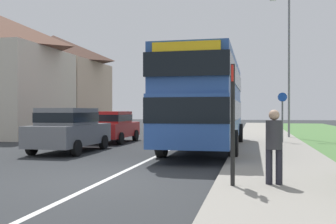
{
  "coord_description": "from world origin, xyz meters",
  "views": [
    {
      "loc": [
        3.4,
        -8.57,
        1.66
      ],
      "look_at": [
        0.61,
        4.06,
        1.6
      ],
      "focal_mm": 41.1,
      "sensor_mm": 36.0,
      "label": 1
    }
  ],
  "objects_px": {
    "pedestrian_at_stop": "(274,143)",
    "bus_stop_sign": "(233,116)",
    "street_lamp_mid": "(287,58)",
    "parked_car_red": "(112,125)",
    "cycle_route_sign": "(282,115)",
    "parked_car_grey": "(69,128)",
    "double_decker_bus": "(207,99)"
  },
  "relations": [
    {
      "from": "pedestrian_at_stop",
      "to": "bus_stop_sign",
      "type": "distance_m",
      "value": 1.05
    },
    {
      "from": "street_lamp_mid",
      "to": "bus_stop_sign",
      "type": "bearing_deg",
      "value": -98.76
    },
    {
      "from": "bus_stop_sign",
      "to": "pedestrian_at_stop",
      "type": "bearing_deg",
      "value": 19.98
    },
    {
      "from": "parked_car_red",
      "to": "street_lamp_mid",
      "type": "relative_size",
      "value": 0.47
    },
    {
      "from": "cycle_route_sign",
      "to": "street_lamp_mid",
      "type": "xyz_separation_m",
      "value": [
        0.53,
        3.67,
        3.25
      ]
    },
    {
      "from": "pedestrian_at_stop",
      "to": "cycle_route_sign",
      "type": "height_order",
      "value": "cycle_route_sign"
    },
    {
      "from": "parked_car_grey",
      "to": "bus_stop_sign",
      "type": "relative_size",
      "value": 1.61
    },
    {
      "from": "double_decker_bus",
      "to": "pedestrian_at_stop",
      "type": "bearing_deg",
      "value": -73.28
    },
    {
      "from": "cycle_route_sign",
      "to": "bus_stop_sign",
      "type": "bearing_deg",
      "value": -98.93
    },
    {
      "from": "parked_car_red",
      "to": "bus_stop_sign",
      "type": "xyz_separation_m",
      "value": [
        6.67,
        -10.68,
        0.66
      ]
    },
    {
      "from": "parked_car_grey",
      "to": "parked_car_red",
      "type": "height_order",
      "value": "parked_car_grey"
    },
    {
      "from": "pedestrian_at_stop",
      "to": "cycle_route_sign",
      "type": "distance_m",
      "value": 11.21
    },
    {
      "from": "pedestrian_at_stop",
      "to": "parked_car_red",
      "type": "bearing_deg",
      "value": 125.84
    },
    {
      "from": "parked_car_red",
      "to": "cycle_route_sign",
      "type": "bearing_deg",
      "value": 5.23
    },
    {
      "from": "pedestrian_at_stop",
      "to": "double_decker_bus",
      "type": "bearing_deg",
      "value": 106.72
    },
    {
      "from": "cycle_route_sign",
      "to": "street_lamp_mid",
      "type": "bearing_deg",
      "value": 81.77
    },
    {
      "from": "cycle_route_sign",
      "to": "double_decker_bus",
      "type": "bearing_deg",
      "value": -133.7
    },
    {
      "from": "double_decker_bus",
      "to": "bus_stop_sign",
      "type": "height_order",
      "value": "double_decker_bus"
    },
    {
      "from": "parked_car_grey",
      "to": "parked_car_red",
      "type": "relative_size",
      "value": 1.07
    },
    {
      "from": "double_decker_bus",
      "to": "street_lamp_mid",
      "type": "bearing_deg",
      "value": 61.78
    },
    {
      "from": "cycle_route_sign",
      "to": "parked_car_red",
      "type": "bearing_deg",
      "value": -174.77
    },
    {
      "from": "bus_stop_sign",
      "to": "street_lamp_mid",
      "type": "distance_m",
      "value": 15.63
    },
    {
      "from": "cycle_route_sign",
      "to": "street_lamp_mid",
      "type": "height_order",
      "value": "street_lamp_mid"
    },
    {
      "from": "parked_car_grey",
      "to": "pedestrian_at_stop",
      "type": "height_order",
      "value": "parked_car_grey"
    },
    {
      "from": "pedestrian_at_stop",
      "to": "street_lamp_mid",
      "type": "relative_size",
      "value": 0.2
    },
    {
      "from": "double_decker_bus",
      "to": "parked_car_red",
      "type": "relative_size",
      "value": 2.62
    },
    {
      "from": "parked_car_grey",
      "to": "bus_stop_sign",
      "type": "distance_m",
      "value": 9.02
    },
    {
      "from": "parked_car_red",
      "to": "cycle_route_sign",
      "type": "relative_size",
      "value": 1.55
    },
    {
      "from": "parked_car_red",
      "to": "cycle_route_sign",
      "type": "height_order",
      "value": "cycle_route_sign"
    },
    {
      "from": "parked_car_grey",
      "to": "parked_car_red",
      "type": "xyz_separation_m",
      "value": [
        0.02,
        4.65,
        -0.07
      ]
    },
    {
      "from": "pedestrian_at_stop",
      "to": "bus_stop_sign",
      "type": "height_order",
      "value": "bus_stop_sign"
    },
    {
      "from": "parked_car_red",
      "to": "bus_stop_sign",
      "type": "bearing_deg",
      "value": -58.04
    }
  ]
}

